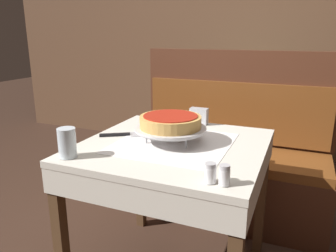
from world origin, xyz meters
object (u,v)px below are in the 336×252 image
object	(u,v)px
booth_bench	(228,168)
salt_shaker	(210,173)
water_glass_near	(67,143)
napkin_holder	(199,116)
dining_table_front	(173,161)
deep_dish_pizza	(170,121)
pizza_pan_stand	(170,129)
dining_table_rear	(247,101)
condiment_caddy	(259,84)
pepper_shaker	(224,175)
pizza_server	(126,134)

from	to	relation	value
booth_bench	salt_shaker	xyz separation A→B (m)	(0.17, -1.12, 0.45)
water_glass_near	napkin_holder	xyz separation A→B (m)	(0.34, 0.71, -0.02)
dining_table_front	deep_dish_pizza	world-z (taller)	deep_dish_pizza
pizza_pan_stand	napkin_holder	world-z (taller)	napkin_holder
dining_table_front	booth_bench	world-z (taller)	booth_bench
dining_table_front	pizza_pan_stand	world-z (taller)	pizza_pan_stand
dining_table_front	dining_table_rear	bearing A→B (deg)	87.49
salt_shaker	pizza_pan_stand	bearing A→B (deg)	129.56
deep_dish_pizza	condiment_caddy	bearing A→B (deg)	84.41
pizza_pan_stand	condiment_caddy	distance (m)	1.74
booth_bench	deep_dish_pizza	world-z (taller)	booth_bench
deep_dish_pizza	condiment_caddy	size ratio (longest dim) A/B	1.72
salt_shaker	condiment_caddy	size ratio (longest dim) A/B	0.42
water_glass_near	pepper_shaker	size ratio (longest dim) A/B	1.72
water_glass_near	salt_shaker	world-z (taller)	water_glass_near
pizza_server	pepper_shaker	world-z (taller)	pepper_shaker
napkin_holder	pizza_server	bearing A→B (deg)	-127.56
dining_table_front	condiment_caddy	size ratio (longest dim) A/B	4.98
booth_bench	deep_dish_pizza	bearing A→B (deg)	-99.12
pizza_server	water_glass_near	distance (m)	0.37
pepper_shaker	salt_shaker	bearing A→B (deg)	180.00
dining_table_front	pizza_pan_stand	distance (m)	0.16
salt_shaker	pizza_server	bearing A→B (deg)	145.84
dining_table_front	salt_shaker	world-z (taller)	salt_shaker
pepper_shaker	water_glass_near	bearing A→B (deg)	179.23
dining_table_front	salt_shaker	distance (m)	0.46
water_glass_near	pepper_shaker	xyz separation A→B (m)	(0.66, -0.01, -0.03)
dining_table_front	pizza_server	bearing A→B (deg)	175.92
booth_bench	napkin_holder	xyz separation A→B (m)	(-0.10, -0.40, 0.46)
dining_table_rear	condiment_caddy	world-z (taller)	condiment_caddy
dining_table_rear	water_glass_near	xyz separation A→B (m)	(-0.41, -1.99, 0.17)
condiment_caddy	pizza_server	bearing A→B (deg)	-103.58
pizza_server	napkin_holder	size ratio (longest dim) A/B	2.38
pepper_shaker	pizza_pan_stand	bearing A→B (deg)	133.98
booth_bench	water_glass_near	xyz separation A→B (m)	(-0.44, -1.11, 0.48)
pizza_pan_stand	napkin_holder	xyz separation A→B (m)	(0.03, 0.37, -0.02)
pizza_server	napkin_holder	xyz separation A→B (m)	(0.27, 0.35, 0.04)
pizza_pan_stand	pizza_server	size ratio (longest dim) A/B	1.42
pizza_pan_stand	deep_dish_pizza	distance (m)	0.04
dining_table_rear	napkin_holder	xyz separation A→B (m)	(-0.07, -1.28, 0.15)
dining_table_front	dining_table_rear	distance (m)	1.66
dining_table_rear	napkin_holder	bearing A→B (deg)	-92.95
dining_table_front	pepper_shaker	distance (m)	0.49
salt_shaker	napkin_holder	distance (m)	0.77
dining_table_front	napkin_holder	distance (m)	0.40
dining_table_front	booth_bench	size ratio (longest dim) A/B	0.63
dining_table_front	water_glass_near	size ratio (longest dim) A/B	6.74
pepper_shaker	booth_bench	bearing A→B (deg)	100.97
dining_table_front	napkin_holder	world-z (taller)	napkin_holder
deep_dish_pizza	pizza_server	bearing A→B (deg)	177.19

